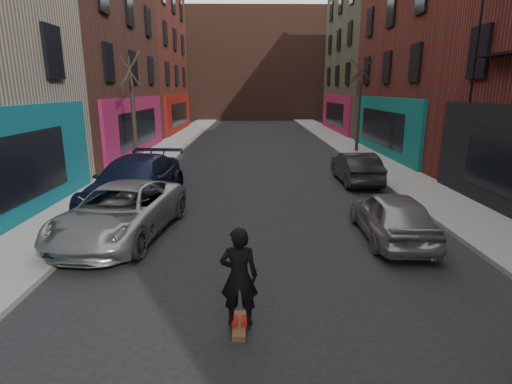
{
  "coord_description": "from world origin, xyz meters",
  "views": [
    {
      "loc": [
        -0.58,
        -1.45,
        3.95
      ],
      "look_at": [
        -0.46,
        7.66,
        1.6
      ],
      "focal_mm": 28.0,
      "sensor_mm": 36.0,
      "label": 1
    }
  ],
  "objects_px": {
    "parked_left_end": "(135,182)",
    "skateboard": "(240,326)",
    "parked_left_far": "(121,211)",
    "parked_right_far": "(392,215)",
    "tree_left_far": "(133,102)",
    "skateboarder": "(239,277)",
    "tree_right_far": "(360,96)",
    "parked_right_end": "(356,168)"
  },
  "relations": [
    {
      "from": "parked_left_end",
      "to": "skateboarder",
      "type": "height_order",
      "value": "skateboarder"
    },
    {
      "from": "tree_right_far",
      "to": "parked_left_far",
      "type": "height_order",
      "value": "tree_right_far"
    },
    {
      "from": "parked_left_far",
      "to": "skateboard",
      "type": "height_order",
      "value": "parked_left_far"
    },
    {
      "from": "tree_right_far",
      "to": "parked_right_end",
      "type": "relative_size",
      "value": 1.68
    },
    {
      "from": "tree_right_far",
      "to": "tree_left_far",
      "type": "bearing_deg",
      "value": -154.18
    },
    {
      "from": "tree_left_far",
      "to": "skateboarder",
      "type": "distance_m",
      "value": 14.69
    },
    {
      "from": "tree_right_far",
      "to": "skateboard",
      "type": "height_order",
      "value": "tree_right_far"
    },
    {
      "from": "parked_left_far",
      "to": "parked_left_end",
      "type": "bearing_deg",
      "value": 106.23
    },
    {
      "from": "parked_left_far",
      "to": "parked_right_end",
      "type": "distance_m",
      "value": 10.33
    },
    {
      "from": "parked_right_end",
      "to": "skateboarder",
      "type": "distance_m",
      "value": 11.88
    },
    {
      "from": "parked_right_end",
      "to": "tree_right_far",
      "type": "bearing_deg",
      "value": -104.87
    },
    {
      "from": "parked_left_far",
      "to": "tree_left_far",
      "type": "bearing_deg",
      "value": 110.45
    },
    {
      "from": "parked_left_far",
      "to": "parked_left_end",
      "type": "distance_m",
      "value": 3.02
    },
    {
      "from": "skateboarder",
      "to": "parked_left_end",
      "type": "bearing_deg",
      "value": -62.22
    },
    {
      "from": "tree_left_far",
      "to": "parked_left_far",
      "type": "relative_size",
      "value": 1.27
    },
    {
      "from": "tree_left_far",
      "to": "skateboard",
      "type": "distance_m",
      "value": 14.87
    },
    {
      "from": "tree_left_far",
      "to": "parked_left_end",
      "type": "height_order",
      "value": "tree_left_far"
    },
    {
      "from": "tree_right_far",
      "to": "skateboarder",
      "type": "height_order",
      "value": "tree_right_far"
    },
    {
      "from": "parked_left_end",
      "to": "skateboard",
      "type": "relative_size",
      "value": 7.23
    },
    {
      "from": "tree_right_far",
      "to": "parked_left_end",
      "type": "xyz_separation_m",
      "value": [
        -10.8,
        -11.99,
        -2.69
      ]
    },
    {
      "from": "parked_left_far",
      "to": "parked_right_far",
      "type": "relative_size",
      "value": 1.32
    },
    {
      "from": "parked_right_end",
      "to": "skateboarder",
      "type": "bearing_deg",
      "value": 66.36
    },
    {
      "from": "parked_right_far",
      "to": "tree_left_far",
      "type": "bearing_deg",
      "value": -42.95
    },
    {
      "from": "parked_left_far",
      "to": "parked_right_far",
      "type": "distance_m",
      "value": 7.35
    },
    {
      "from": "tree_left_far",
      "to": "parked_left_far",
      "type": "xyz_separation_m",
      "value": [
        2.06,
        -8.97,
        -2.67
      ]
    },
    {
      "from": "tree_right_far",
      "to": "parked_right_end",
      "type": "height_order",
      "value": "tree_right_far"
    },
    {
      "from": "tree_right_far",
      "to": "skateboard",
      "type": "bearing_deg",
      "value": -109.76
    },
    {
      "from": "parked_left_end",
      "to": "skateboard",
      "type": "bearing_deg",
      "value": -58.07
    },
    {
      "from": "parked_right_far",
      "to": "skateboard",
      "type": "height_order",
      "value": "parked_right_far"
    },
    {
      "from": "tree_right_far",
      "to": "parked_right_far",
      "type": "relative_size",
      "value": 1.74
    },
    {
      "from": "parked_left_far",
      "to": "parked_right_end",
      "type": "height_order",
      "value": "parked_left_far"
    },
    {
      "from": "tree_left_far",
      "to": "parked_right_end",
      "type": "distance_m",
      "value": 10.81
    },
    {
      "from": "tree_left_far",
      "to": "parked_left_end",
      "type": "relative_size",
      "value": 1.12
    },
    {
      "from": "parked_left_end",
      "to": "parked_left_far",
      "type": "bearing_deg",
      "value": -76.49
    },
    {
      "from": "tree_left_far",
      "to": "parked_right_far",
      "type": "relative_size",
      "value": 1.67
    },
    {
      "from": "tree_left_far",
      "to": "skateboard",
      "type": "xyz_separation_m",
      "value": [
        5.42,
        -13.44,
        -3.33
      ]
    },
    {
      "from": "parked_right_far",
      "to": "skateboarder",
      "type": "bearing_deg",
      "value": 47.95
    },
    {
      "from": "parked_right_end",
      "to": "parked_right_far",
      "type": "bearing_deg",
      "value": 83.48
    },
    {
      "from": "tree_right_far",
      "to": "parked_left_far",
      "type": "relative_size",
      "value": 1.32
    },
    {
      "from": "parked_right_end",
      "to": "skateboard",
      "type": "distance_m",
      "value": 11.89
    },
    {
      "from": "tree_left_far",
      "to": "parked_left_end",
      "type": "xyz_separation_m",
      "value": [
        1.6,
        -5.99,
        -2.54
      ]
    },
    {
      "from": "parked_right_far",
      "to": "skateboarder",
      "type": "height_order",
      "value": "skateboarder"
    }
  ]
}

